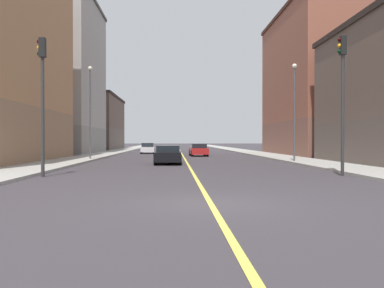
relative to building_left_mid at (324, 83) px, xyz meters
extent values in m
plane|color=#363236|center=(-16.00, -36.53, -8.15)|extent=(400.00, 400.00, 0.00)
cube|color=#9E9B93|center=(-6.72, 12.47, -8.07)|extent=(3.47, 168.00, 0.15)
cube|color=#9E9B93|center=(-25.28, 12.47, -8.07)|extent=(3.47, 168.00, 0.15)
cube|color=#E5D14C|center=(-16.00, 12.47, -8.14)|extent=(0.16, 154.00, 0.01)
cube|color=brown|center=(0.00, 0.00, -6.25)|extent=(9.98, 19.91, 3.80)
cube|color=#93513D|center=(0.00, 0.00, 1.69)|extent=(9.98, 19.91, 12.08)
cube|color=#42241B|center=(0.00, 0.00, 7.93)|extent=(10.28, 20.21, 0.40)
cube|color=gray|center=(-32.01, 7.56, -6.48)|extent=(9.98, 17.00, 3.33)
cube|color=#9E9993|center=(-32.01, 7.56, 3.10)|extent=(9.98, 17.00, 15.82)
cube|color=#474442|center=(-32.01, 7.56, 11.20)|extent=(10.28, 17.30, 0.40)
cube|color=brown|center=(-32.01, 29.45, -6.30)|extent=(9.98, 20.48, 3.69)
cube|color=brown|center=(-32.01, 29.45, -1.75)|extent=(9.98, 20.48, 5.41)
cube|color=#2B221D|center=(-32.01, 29.45, 1.16)|extent=(10.28, 20.78, 0.40)
cylinder|color=#2D2D2D|center=(-8.86, -27.73, -5.23)|extent=(0.16, 0.16, 5.84)
cube|color=black|center=(-8.86, -27.73, -1.86)|extent=(0.28, 0.32, 0.90)
sphere|color=#320404|center=(-9.02, -27.73, -1.59)|extent=(0.20, 0.20, 0.20)
sphere|color=orange|center=(-9.02, -27.73, -1.87)|extent=(0.20, 0.20, 0.20)
sphere|color=black|center=(-9.02, -27.73, -2.15)|extent=(0.20, 0.20, 0.20)
cylinder|color=#2D2D2D|center=(-23.14, -27.73, -5.34)|extent=(0.16, 0.16, 5.61)
cube|color=black|center=(-23.14, -27.73, -2.09)|extent=(0.28, 0.32, 0.90)
sphere|color=#320404|center=(-23.30, -27.73, -1.82)|extent=(0.20, 0.20, 0.20)
sphere|color=orange|center=(-23.30, -27.73, -2.10)|extent=(0.20, 0.20, 0.20)
sphere|color=black|center=(-23.30, -27.73, -2.38)|extent=(0.20, 0.20, 0.20)
cylinder|color=#4C4C51|center=(-7.86, -15.86, -4.48)|extent=(0.14, 0.14, 7.04)
sphere|color=#EAEACC|center=(-7.86, -15.86, -0.81)|extent=(0.36, 0.36, 0.36)
cylinder|color=#4C4C51|center=(-24.14, -11.03, -4.22)|extent=(0.14, 0.14, 7.55)
sphere|color=#EAEACC|center=(-24.14, -11.03, -0.30)|extent=(0.36, 0.36, 0.36)
cube|color=white|center=(-20.35, 6.95, -7.61)|extent=(1.89, 4.13, 0.63)
cube|color=black|center=(-20.36, 7.09, -7.05)|extent=(1.58, 1.85, 0.50)
cylinder|color=black|center=(-21.18, 8.17, -7.83)|extent=(0.25, 0.65, 0.64)
cylinder|color=black|center=(-19.64, 8.24, -7.83)|extent=(0.25, 0.65, 0.64)
cylinder|color=black|center=(-21.06, 5.66, -7.83)|extent=(0.25, 0.65, 0.64)
cylinder|color=black|center=(-19.52, 5.73, -7.83)|extent=(0.25, 0.65, 0.64)
cube|color=black|center=(-17.40, -17.16, -7.59)|extent=(1.94, 4.46, 0.67)
cube|color=black|center=(-17.40, -17.10, -7.03)|extent=(1.67, 2.13, 0.44)
cylinder|color=black|center=(-18.21, -15.77, -7.83)|extent=(0.23, 0.64, 0.64)
cylinder|color=black|center=(-16.53, -15.80, -7.83)|extent=(0.23, 0.64, 0.64)
cylinder|color=black|center=(-18.27, -18.51, -7.83)|extent=(0.23, 0.64, 0.64)
cylinder|color=black|center=(-16.58, -18.54, -7.83)|extent=(0.23, 0.64, 0.64)
cube|color=red|center=(-14.36, -2.09, -7.60)|extent=(1.94, 4.10, 0.65)
cube|color=black|center=(-14.35, -2.19, -7.04)|extent=(1.64, 2.07, 0.47)
cylinder|color=black|center=(-15.22, -0.88, -7.83)|extent=(0.25, 0.65, 0.64)
cylinder|color=black|center=(-13.62, -0.81, -7.83)|extent=(0.25, 0.65, 0.64)
cylinder|color=black|center=(-15.10, -3.38, -7.83)|extent=(0.25, 0.65, 0.64)
cylinder|color=black|center=(-13.50, -3.30, -7.83)|extent=(0.25, 0.65, 0.64)
camera|label=1|loc=(-17.00, -48.23, -6.41)|focal=40.42mm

